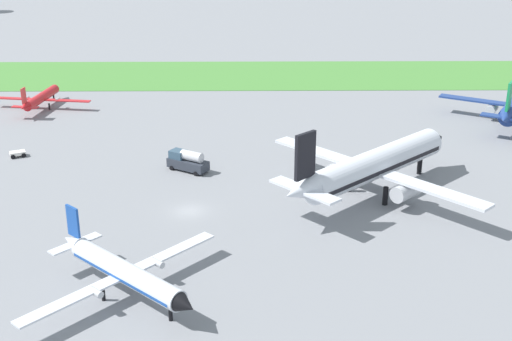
# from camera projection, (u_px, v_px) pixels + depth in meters

# --- Properties ---
(ground_plane) EXTENTS (600.00, 600.00, 0.00)m
(ground_plane) POSITION_uv_depth(u_px,v_px,m) (190.00, 211.00, 93.73)
(ground_plane) COLOR gray
(grass_taxiway_strip) EXTENTS (360.00, 28.00, 0.08)m
(grass_taxiway_strip) POSITION_uv_depth(u_px,v_px,m) (215.00, 75.00, 163.68)
(grass_taxiway_strip) COLOR #478438
(grass_taxiway_strip) RESTS_ON ground_plane
(airplane_midfield_jet) EXTENTS (28.76, 28.12, 12.64)m
(airplane_midfield_jet) POSITION_uv_depth(u_px,v_px,m) (373.00, 165.00, 96.92)
(airplane_midfield_jet) COLOR silver
(airplane_midfield_jet) RESTS_ON ground_plane
(airplane_foreground_turboprop) EXTENTS (18.29, 19.59, 7.56)m
(airplane_foreground_turboprop) POSITION_uv_depth(u_px,v_px,m) (123.00, 271.00, 73.31)
(airplane_foreground_turboprop) COLOR silver
(airplane_foreground_turboprop) RESTS_ON ground_plane
(airplane_taxiing_turboprop) EXTENTS (20.13, 17.29, 6.05)m
(airplane_taxiing_turboprop) POSITION_uv_depth(u_px,v_px,m) (41.00, 98.00, 137.53)
(airplane_taxiing_turboprop) COLOR red
(airplane_taxiing_turboprop) RESTS_ON ground_plane
(baggage_cart_near_gate) EXTENTS (2.89, 2.59, 0.90)m
(baggage_cart_near_gate) POSITION_uv_depth(u_px,v_px,m) (18.00, 153.00, 112.91)
(baggage_cart_near_gate) COLOR white
(baggage_cart_near_gate) RESTS_ON ground_plane
(fuel_truck_midfield) EXTENTS (6.79, 5.47, 3.29)m
(fuel_truck_midfield) POSITION_uv_depth(u_px,v_px,m) (187.00, 161.00, 106.95)
(fuel_truck_midfield) COLOR #2D333D
(fuel_truck_midfield) RESTS_ON ground_plane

